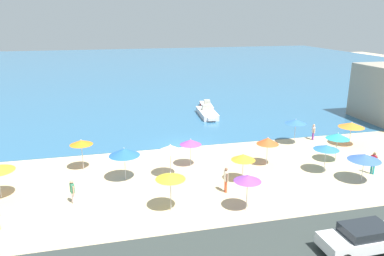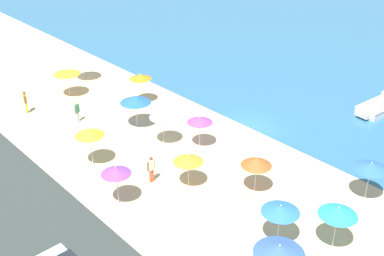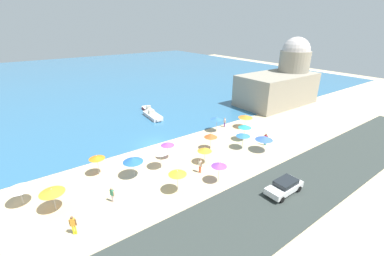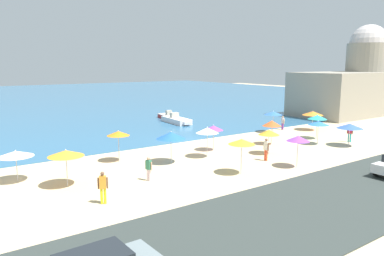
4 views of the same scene
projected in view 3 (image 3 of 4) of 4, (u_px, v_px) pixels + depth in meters
The scene contains 27 objects.
ground_plane at pixel (154, 145), 36.71m from camera, with size 160.00×160.00×0.00m, color #D3B98C.
sea at pixel (68, 80), 77.82m from camera, with size 150.00×110.00×0.05m, color #306790.
coastal_road at pixel (249, 215), 23.25m from camera, with size 80.00×8.00×0.06m, color #313936.
beach_umbrella_0 at pixel (205, 149), 31.22m from camera, with size 1.76×1.76×2.17m.
beach_umbrella_1 at pixel (160, 151), 29.97m from camera, with size 1.86×1.86×2.56m.
beach_umbrella_2 at pixel (264, 138), 34.23m from camera, with size 2.34×2.34×2.21m.
beach_umbrella_3 at pixel (245, 116), 41.94m from camera, with size 2.34×2.34×2.27m.
beach_umbrella_4 at pixel (52, 191), 23.11m from camera, with size 2.21×2.21×2.40m.
beach_umbrella_5 at pixel (177, 173), 25.61m from camera, with size 1.85×1.85×2.57m.
beach_umbrella_6 at pixel (245, 126), 37.25m from camera, with size 1.93×1.93×2.54m.
beach_umbrella_7 at pixel (97, 157), 28.64m from camera, with size 1.76×1.76×2.51m.
beach_umbrella_8 at pixel (211, 135), 34.71m from camera, with size 1.79×1.79×2.38m.
beach_umbrella_9 at pixel (219, 165), 27.29m from camera, with size 1.71×1.71×2.47m.
beach_umbrella_10 at pixel (19, 188), 24.02m from camera, with size 2.25×2.25×2.13m.
beach_umbrella_11 at pixel (133, 160), 28.30m from camera, with size 2.27×2.27×2.52m.
beach_umbrella_12 at pixel (243, 135), 34.88m from camera, with size 1.95×1.95×2.30m.
beach_umbrella_13 at pixel (168, 144), 32.32m from camera, with size 1.75×1.75×2.32m.
beach_umbrella_14 at pixel (217, 118), 40.39m from camera, with size 1.98×1.98×2.45m.
bather_0 at pixel (200, 165), 29.54m from camera, with size 0.23×0.57×1.80m.
bather_1 at pixel (73, 224), 20.83m from camera, with size 0.52×0.35×1.83m.
bather_2 at pixel (266, 139), 36.22m from camera, with size 0.34×0.53×1.78m.
bather_3 at pixel (225, 122), 42.68m from camera, with size 0.30×0.56×1.58m.
bather_4 at pixel (112, 194), 24.70m from camera, with size 0.33×0.54×1.62m.
parked_car_1 at pixel (284, 186), 26.00m from camera, with size 4.25×1.91×1.42m.
skiff_nearshore at pixel (153, 116), 46.93m from camera, with size 2.22×5.64×1.30m.
skiff_offshore at pixel (148, 109), 50.30m from camera, with size 1.91×4.72×1.25m.
harbor_fortress at pixel (283, 81), 54.49m from camera, with size 16.87×9.11×13.50m.
Camera 3 is at (-15.07, -29.88, 16.21)m, focal length 24.00 mm.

